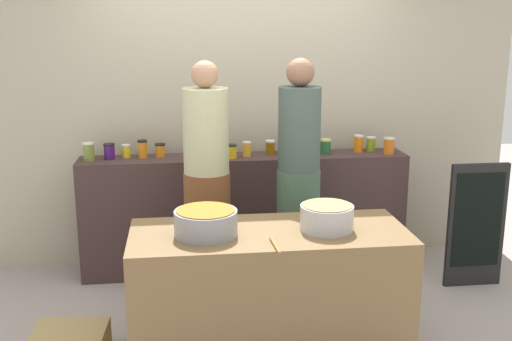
# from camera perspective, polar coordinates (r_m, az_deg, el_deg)

# --- Properties ---
(ground) EXTENTS (12.00, 12.00, 0.00)m
(ground) POSITION_cam_1_polar(r_m,az_deg,el_deg) (4.38, 0.59, -14.56)
(ground) COLOR #A29691
(storefront_wall) EXTENTS (4.80, 0.12, 3.00)m
(storefront_wall) POSITION_cam_1_polar(r_m,az_deg,el_deg) (5.33, -1.49, 7.50)
(storefront_wall) COLOR #B6AB93
(storefront_wall) RESTS_ON ground
(display_shelf) EXTENTS (2.70, 0.36, 0.99)m
(display_shelf) POSITION_cam_1_polar(r_m,az_deg,el_deg) (5.20, -1.04, -4.00)
(display_shelf) COLOR #412D2D
(display_shelf) RESTS_ON ground
(prep_table) EXTENTS (1.70, 0.70, 0.83)m
(prep_table) POSITION_cam_1_polar(r_m,az_deg,el_deg) (3.93, 1.21, -11.31)
(prep_table) COLOR brown
(prep_table) RESTS_ON ground
(preserve_jar_0) EXTENTS (0.09, 0.09, 0.14)m
(preserve_jar_0) POSITION_cam_1_polar(r_m,az_deg,el_deg) (5.07, -15.23, 1.70)
(preserve_jar_0) COLOR olive
(preserve_jar_0) RESTS_ON display_shelf
(preserve_jar_1) EXTENTS (0.09, 0.09, 0.13)m
(preserve_jar_1) POSITION_cam_1_polar(r_m,az_deg,el_deg) (5.08, -13.42, 1.73)
(preserve_jar_1) COLOR #401460
(preserve_jar_1) RESTS_ON display_shelf
(preserve_jar_2) EXTENTS (0.07, 0.07, 0.11)m
(preserve_jar_2) POSITION_cam_1_polar(r_m,az_deg,el_deg) (5.12, -11.93, 1.79)
(preserve_jar_2) COLOR yellow
(preserve_jar_2) RESTS_ON display_shelf
(preserve_jar_3) EXTENTS (0.08, 0.08, 0.15)m
(preserve_jar_3) POSITION_cam_1_polar(r_m,az_deg,el_deg) (5.07, -10.46, 1.98)
(preserve_jar_3) COLOR orange
(preserve_jar_3) RESTS_ON display_shelf
(preserve_jar_4) EXTENTS (0.09, 0.09, 0.11)m
(preserve_jar_4) POSITION_cam_1_polar(r_m,az_deg,el_deg) (5.10, -8.85, 1.88)
(preserve_jar_4) COLOR orange
(preserve_jar_4) RESTS_ON display_shelf
(preserve_jar_5) EXTENTS (0.08, 0.08, 0.13)m
(preserve_jar_5) POSITION_cam_1_polar(r_m,az_deg,el_deg) (4.98, -4.06, 1.89)
(preserve_jar_5) COLOR #A72127
(preserve_jar_5) RESTS_ON display_shelf
(preserve_jar_6) EXTENTS (0.09, 0.09, 0.11)m
(preserve_jar_6) POSITION_cam_1_polar(r_m,az_deg,el_deg) (4.98, -2.30, 1.79)
(preserve_jar_6) COLOR yellow
(preserve_jar_6) RESTS_ON display_shelf
(preserve_jar_7) EXTENTS (0.07, 0.07, 0.12)m
(preserve_jar_7) POSITION_cam_1_polar(r_m,az_deg,el_deg) (5.05, -0.86, 2.00)
(preserve_jar_7) COLOR gold
(preserve_jar_7) RESTS_ON display_shelf
(preserve_jar_8) EXTENTS (0.08, 0.08, 0.12)m
(preserve_jar_8) POSITION_cam_1_polar(r_m,az_deg,el_deg) (5.12, 1.33, 2.16)
(preserve_jar_8) COLOR #834F0C
(preserve_jar_8) RESTS_ON display_shelf
(preserve_jar_9) EXTENTS (0.09, 0.09, 0.13)m
(preserve_jar_9) POSITION_cam_1_polar(r_m,az_deg,el_deg) (5.17, 2.66, 2.33)
(preserve_jar_9) COLOR gold
(preserve_jar_9) RESTS_ON display_shelf
(preserve_jar_10) EXTENTS (0.09, 0.09, 0.12)m
(preserve_jar_10) POSITION_cam_1_polar(r_m,az_deg,el_deg) (5.17, 4.35, 2.22)
(preserve_jar_10) COLOR #AA1F16
(preserve_jar_10) RESTS_ON display_shelf
(preserve_jar_11) EXTENTS (0.09, 0.09, 0.12)m
(preserve_jar_11) POSITION_cam_1_polar(r_m,az_deg,el_deg) (5.17, 6.45, 2.23)
(preserve_jar_11) COLOR #225C2F
(preserve_jar_11) RESTS_ON display_shelf
(preserve_jar_12) EXTENTS (0.08, 0.08, 0.14)m
(preserve_jar_12) POSITION_cam_1_polar(r_m,az_deg,el_deg) (5.30, 9.47, 2.49)
(preserve_jar_12) COLOR orange
(preserve_jar_12) RESTS_ON display_shelf
(preserve_jar_13) EXTENTS (0.08, 0.08, 0.12)m
(preserve_jar_13) POSITION_cam_1_polar(r_m,az_deg,el_deg) (5.35, 10.58, 2.44)
(preserve_jar_13) COLOR olive
(preserve_jar_13) RESTS_ON display_shelf
(preserve_jar_14) EXTENTS (0.09, 0.09, 0.14)m
(preserve_jar_14) POSITION_cam_1_polar(r_m,az_deg,el_deg) (5.25, 12.22, 2.25)
(preserve_jar_14) COLOR orange
(preserve_jar_14) RESTS_ON display_shelf
(cooking_pot_left) EXTENTS (0.38, 0.38, 0.16)m
(cooking_pot_left) POSITION_cam_1_polar(r_m,az_deg,el_deg) (3.69, -4.66, -4.83)
(cooking_pot_left) COLOR gray
(cooking_pot_left) RESTS_ON prep_table
(cooking_pot_center) EXTENTS (0.33, 0.33, 0.16)m
(cooking_pot_center) POSITION_cam_1_polar(r_m,az_deg,el_deg) (3.80, 6.57, -4.33)
(cooking_pot_center) COLOR #B7B7BC
(cooking_pot_center) RESTS_ON prep_table
(wooden_spoon) EXTENTS (0.03, 0.25, 0.02)m
(wooden_spoon) POSITION_cam_1_polar(r_m,az_deg,el_deg) (3.52, 1.79, -6.93)
(wooden_spoon) COLOR #9E703D
(wooden_spoon) RESTS_ON prep_table
(cook_with_tongs) EXTENTS (0.34, 0.34, 1.81)m
(cook_with_tongs) POSITION_cam_1_polar(r_m,az_deg,el_deg) (4.54, -4.54, -2.30)
(cook_with_tongs) COLOR brown
(cook_with_tongs) RESTS_ON ground
(cook_in_cap) EXTENTS (0.32, 0.32, 1.82)m
(cook_in_cap) POSITION_cam_1_polar(r_m,az_deg,el_deg) (4.59, 3.94, -1.95)
(cook_in_cap) COLOR #45654D
(cook_in_cap) RESTS_ON ground
(chalkboard_sign) EXTENTS (0.47, 0.05, 1.00)m
(chalkboard_sign) POSITION_cam_1_polar(r_m,az_deg,el_deg) (5.18, 19.72, -4.76)
(chalkboard_sign) COLOR black
(chalkboard_sign) RESTS_ON ground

